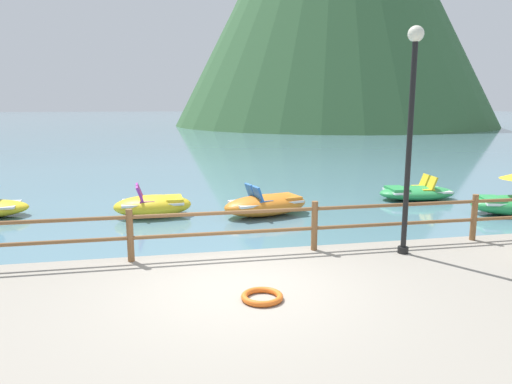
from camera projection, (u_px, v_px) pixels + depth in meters
name	position (u px, v px, depth m)	size (l,w,h in m)	color
ground_plane	(171.00, 135.00, 45.99)	(200.00, 200.00, 0.00)	slate
promenade_dock	(273.00, 378.00, 5.32)	(28.00, 8.00, 0.40)	gray
dock_railing	(226.00, 225.00, 8.78)	(23.92, 0.12, 0.95)	brown
lamp_post	(411.00, 121.00, 8.56)	(0.28, 0.28, 4.09)	black
life_ring	(262.00, 297.00, 6.90)	(0.61, 0.61, 0.09)	orange
pedal_boat_1	(416.00, 192.00, 15.81)	(2.60, 1.46, 0.81)	green
pedal_boat_2	(153.00, 205.00, 13.56)	(2.20, 1.32, 0.91)	yellow
pedal_boat_3	(266.00, 204.00, 13.64)	(2.73, 1.79, 0.91)	orange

